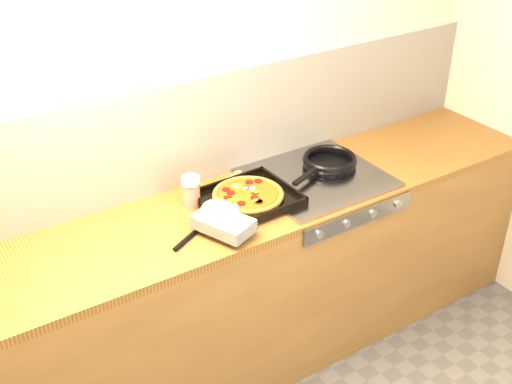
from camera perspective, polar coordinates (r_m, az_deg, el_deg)
room_shell at (r=2.90m, az=-4.99°, el=5.47°), size 3.20×3.20×3.20m
counter_run at (r=3.06m, az=-1.79°, el=-8.45°), size 3.20×0.62×0.90m
stovetop at (r=3.02m, az=5.39°, el=1.25°), size 0.60×0.56×0.02m
pizza_on_tray at (r=2.74m, az=-1.41°, el=-0.94°), size 0.53×0.47×0.07m
frying_pan at (r=3.10m, az=6.51°, el=2.72°), size 0.46×0.33×0.04m
tomato_can at (r=2.78m, az=-5.83°, el=-0.25°), size 0.10×0.10×0.11m
juice_glass at (r=2.79m, az=-5.77°, el=0.15°), size 0.10×0.10×0.13m
wooden_spoon at (r=2.97m, az=-2.73°, el=1.03°), size 0.29×0.13×0.02m
black_spatula at (r=2.63m, az=-5.37°, el=-3.53°), size 0.27×0.18×0.02m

